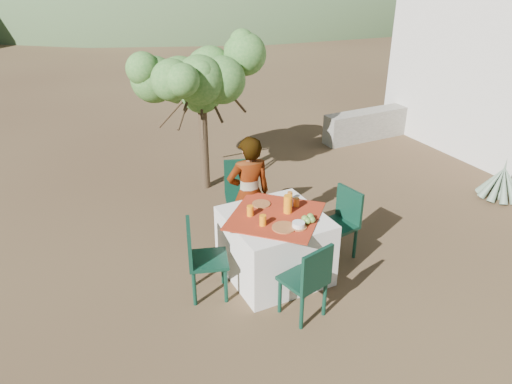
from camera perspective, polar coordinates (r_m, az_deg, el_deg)
ground at (r=5.79m, az=8.07°, el=-9.70°), size 160.00×160.00×0.00m
table at (r=5.59m, az=2.16°, el=-6.11°), size 1.30×1.30×0.76m
chair_far at (r=6.45m, az=-1.66°, el=-0.02°), size 0.54×0.54×0.92m
chair_near at (r=4.95m, az=6.02°, el=-9.83°), size 0.47×0.47×0.85m
chair_left at (r=5.25m, az=-6.34°, el=-7.32°), size 0.51×0.51×0.88m
chair_right at (r=5.97m, az=9.79°, el=-3.17°), size 0.45×0.45×0.85m
person at (r=5.92m, az=-0.82°, el=-0.24°), size 0.57×0.42×1.45m
shrub_tree at (r=7.30m, az=-6.00°, el=12.14°), size 1.71×1.68×2.01m
agave at (r=8.17m, az=26.24°, el=0.95°), size 0.65×0.66×0.70m
stone_wall at (r=10.09m, az=14.41°, el=7.79°), size 2.60×0.35×0.55m
plate_far at (r=5.61m, az=0.60°, el=-1.38°), size 0.21×0.21×0.01m
plate_near at (r=5.17m, az=3.22°, el=-4.06°), size 0.25×0.25×0.01m
glass_far at (r=5.36m, az=-0.67°, el=-2.16°), size 0.07×0.07×0.12m
glass_near at (r=5.19m, az=0.78°, el=-3.25°), size 0.07×0.07×0.12m
juice_pitcher at (r=5.42m, az=3.67°, el=-1.38°), size 0.09×0.09×0.21m
bowl_plate at (r=5.19m, az=4.87°, el=-4.00°), size 0.18×0.18×0.01m
white_bowl at (r=5.17m, az=4.88°, el=-3.71°), size 0.13×0.13×0.05m
jar_left at (r=5.57m, az=4.66°, el=-1.17°), size 0.06×0.06×0.10m
jar_right at (r=5.71m, az=3.90°, el=-0.43°), size 0.06×0.06×0.09m
napkin_holder at (r=5.56m, az=3.88°, el=-1.27°), size 0.08×0.05×0.09m
fruit_cluster at (r=5.28m, az=6.03°, el=-3.08°), size 0.15×0.14×0.07m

